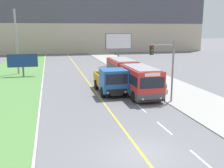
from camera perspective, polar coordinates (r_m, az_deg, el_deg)
name	(u,v)px	position (r m, az deg, el deg)	size (l,w,h in m)	color
ground_plane	(142,154)	(14.58, 6.49, -14.85)	(300.00, 300.00, 0.00)	slate
lane_marking_centre	(140,145)	(15.57, 6.16, -13.02)	(2.88, 140.00, 0.01)	gold
apartment_block_background	(65,11)	(75.50, -10.29, 15.41)	(80.00, 8.04, 22.70)	#BCAD93
city_bus	(130,76)	(28.81, 3.99, 1.82)	(2.70, 12.91, 2.96)	red
dump_truck	(112,81)	(26.35, -0.02, 0.57)	(2.56, 6.35, 2.69)	black
utility_pole_far	(16,42)	(40.73, -20.08, 8.64)	(1.80, 0.28, 9.31)	#9E9E99
traffic_light_mast	(166,64)	(23.56, 11.67, 4.38)	(2.28, 0.32, 5.56)	slate
billboard_large	(118,42)	(47.39, 1.42, 9.11)	(4.73, 0.24, 5.76)	#59595B
billboard_small	(23,61)	(38.44, -18.89, 4.73)	(4.06, 0.24, 3.13)	#59595B
planter_round_near	(163,88)	(27.18, 10.97, -0.94)	(1.12, 1.12, 1.19)	gray
planter_round_second	(147,80)	(31.37, 7.66, 0.89)	(1.12, 1.12, 1.19)	gray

